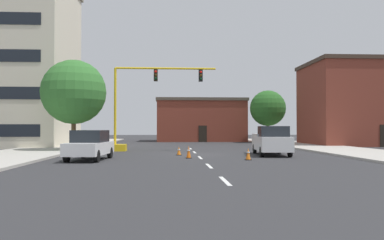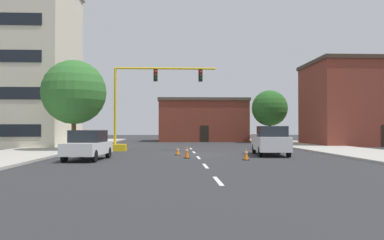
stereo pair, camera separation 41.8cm
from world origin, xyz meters
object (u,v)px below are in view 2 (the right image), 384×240
at_px(sedan_white_near_left, 88,145).
at_px(traffic_cone_roadside_b, 246,154).
at_px(tree_right_far, 270,108).
at_px(pickup_truck_white, 270,141).
at_px(traffic_signal_gantry, 129,123).
at_px(traffic_cone_roadside_c, 178,151).
at_px(tree_left_near, 74,92).
at_px(traffic_cone_roadside_a, 187,152).

bearing_deg(sedan_white_near_left, traffic_cone_roadside_b, -3.16).
relative_size(tree_right_far, pickup_truck_white, 1.20).
relative_size(traffic_signal_gantry, traffic_cone_roadside_c, 15.17).
bearing_deg(traffic_cone_roadside_c, tree_right_far, 62.16).
xyz_separation_m(pickup_truck_white, traffic_cone_roadside_b, (-2.41, -4.00, -0.63)).
bearing_deg(traffic_signal_gantry, tree_right_far, 47.70).
height_order(sedan_white_near_left, traffic_cone_roadside_c, sedan_white_near_left).
distance_m(tree_left_near, traffic_cone_roadside_b, 16.13).
relative_size(tree_right_far, sedan_white_near_left, 1.44).
distance_m(traffic_signal_gantry, tree_left_near, 5.12).
relative_size(tree_left_near, pickup_truck_white, 1.32).
relative_size(pickup_truck_white, traffic_cone_roadside_a, 7.16).
bearing_deg(sedan_white_near_left, traffic_cone_roadside_a, 10.16).
distance_m(traffic_cone_roadside_a, traffic_cone_roadside_b, 3.73).
relative_size(traffic_signal_gantry, traffic_cone_roadside_b, 12.83).
xyz_separation_m(tree_right_far, traffic_cone_roadside_c, (-11.93, -22.59, -4.09)).
bearing_deg(traffic_cone_roadside_c, traffic_cone_roadside_b, -47.75).
xyz_separation_m(traffic_cone_roadside_a, traffic_cone_roadside_b, (3.40, -1.55, -0.03)).
height_order(traffic_signal_gantry, traffic_cone_roadside_c, traffic_signal_gantry).
distance_m(sedan_white_near_left, traffic_cone_roadside_b, 9.23).
relative_size(traffic_cone_roadside_b, traffic_cone_roadside_c, 1.18).
xyz_separation_m(tree_right_far, pickup_truck_white, (-5.59, -22.91, -3.41)).
height_order(traffic_cone_roadside_a, traffic_cone_roadside_c, traffic_cone_roadside_a).
distance_m(tree_left_near, pickup_truck_white, 16.12).
xyz_separation_m(tree_right_far, traffic_cone_roadside_a, (-11.40, -25.36, -4.00)).
bearing_deg(pickup_truck_white, tree_right_far, 76.29).
height_order(traffic_signal_gantry, pickup_truck_white, traffic_signal_gantry).
bearing_deg(sedan_white_near_left, tree_left_near, 108.82).
relative_size(traffic_signal_gantry, tree_right_far, 1.36).
bearing_deg(traffic_cone_roadside_c, tree_left_near, 148.20).
height_order(sedan_white_near_left, traffic_cone_roadside_a, sedan_white_near_left).
relative_size(traffic_cone_roadside_a, traffic_cone_roadside_b, 1.10).
bearing_deg(pickup_truck_white, traffic_cone_roadside_c, 177.09).
relative_size(pickup_truck_white, traffic_cone_roadside_b, 7.85).
bearing_deg(pickup_truck_white, traffic_signal_gantry, 151.50).
bearing_deg(tree_left_near, traffic_cone_roadside_a, -41.85).
relative_size(traffic_signal_gantry, pickup_truck_white, 1.63).
distance_m(traffic_cone_roadside_a, traffic_cone_roadside_c, 2.82).
bearing_deg(traffic_signal_gantry, traffic_cone_roadside_c, -53.43).
bearing_deg(tree_left_near, traffic_cone_roadside_c, -31.80).
xyz_separation_m(traffic_signal_gantry, traffic_cone_roadside_b, (7.80, -9.54, -1.90)).
height_order(tree_right_far, traffic_cone_roadside_c, tree_right_far).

